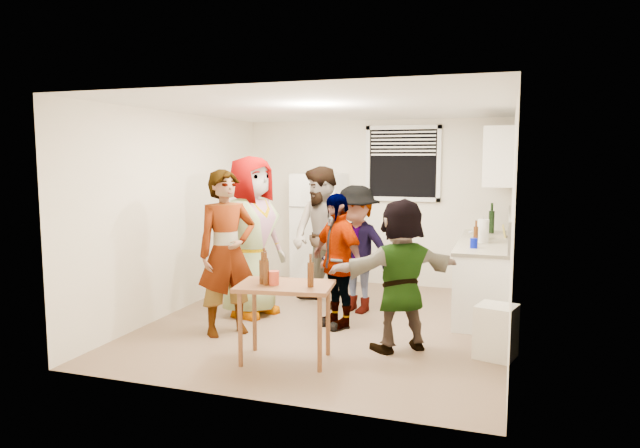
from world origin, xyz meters
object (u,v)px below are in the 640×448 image
(guest_back_left, at_px, (322,306))
(serving_table, at_px, (286,360))
(kettle, at_px, (481,239))
(beer_bottle_counter, at_px, (475,244))
(refrigerator, at_px, (319,230))
(guest_grey, at_px, (253,314))
(beer_bottle_table, at_px, (265,280))
(guest_orange, at_px, (399,349))
(trash_bin, at_px, (496,332))
(blue_cup, at_px, (474,248))
(guest_stripe, at_px, (229,333))
(red_cup, at_px, (274,285))
(guest_black, at_px, (337,326))
(guest_back_right, at_px, (356,311))
(wine_bottle, at_px, (491,233))

(guest_back_left, bearing_deg, serving_table, -50.64)
(kettle, relative_size, beer_bottle_counter, 1.07)
(refrigerator, bearing_deg, guest_grey, -98.19)
(serving_table, xyz_separation_m, beer_bottle_table, (-0.24, 0.10, 0.75))
(guest_grey, relative_size, guest_orange, 1.27)
(trash_bin, xyz_separation_m, guest_grey, (-2.90, 0.65, -0.25))
(blue_cup, xyz_separation_m, guest_stripe, (-2.54, -1.21, -0.90))
(red_cup, distance_m, guest_black, 1.51)
(guest_grey, relative_size, guest_stripe, 1.08)
(trash_bin, distance_m, guest_back_right, 2.10)
(trash_bin, distance_m, guest_orange, 0.97)
(beer_bottle_table, relative_size, guest_black, 0.14)
(guest_stripe, bearing_deg, guest_back_right, 1.83)
(guest_grey, height_order, guest_back_right, guest_grey)
(refrigerator, xyz_separation_m, kettle, (2.40, -0.62, 0.05))
(blue_cup, height_order, guest_back_left, blue_cup)
(serving_table, relative_size, red_cup, 6.76)
(wine_bottle, relative_size, guest_grey, 0.16)
(guest_stripe, bearing_deg, beer_bottle_counter, -16.77)
(beer_bottle_counter, height_order, serving_table, beer_bottle_counter)
(guest_back_left, bearing_deg, guest_orange, -15.66)
(serving_table, xyz_separation_m, guest_orange, (0.98, 0.67, 0.00))
(beer_bottle_counter, bearing_deg, guest_stripe, -148.80)
(serving_table, height_order, guest_grey, serving_table)
(kettle, bearing_deg, beer_bottle_counter, -90.85)
(guest_stripe, height_order, guest_back_left, guest_back_left)
(refrigerator, distance_m, guest_black, 2.33)
(wine_bottle, distance_m, blue_cup, 1.42)
(refrigerator, distance_m, red_cup, 3.34)
(wine_bottle, relative_size, guest_stripe, 0.17)
(guest_back_right, bearing_deg, wine_bottle, 57.76)
(guest_grey, distance_m, guest_black, 1.15)
(guest_orange, bearing_deg, refrigerator, -94.25)
(guest_grey, bearing_deg, serving_table, -125.71)
(beer_bottle_counter, height_order, guest_back_left, beer_bottle_counter)
(wine_bottle, bearing_deg, kettle, -99.23)
(guest_stripe, height_order, guest_black, guest_stripe)
(kettle, distance_m, blue_cup, 0.79)
(beer_bottle_counter, height_order, guest_back_right, beer_bottle_counter)
(refrigerator, height_order, kettle, refrigerator)
(guest_orange, bearing_deg, serving_table, -3.77)
(wine_bottle, xyz_separation_m, beer_bottle_table, (-2.02, -3.11, -0.15))
(kettle, height_order, serving_table, kettle)
(red_cup, bearing_deg, guest_stripe, 141.90)
(guest_black, distance_m, guest_orange, 1.00)
(blue_cup, relative_size, guest_back_left, 0.06)
(refrigerator, height_order, beer_bottle_counter, refrigerator)
(serving_table, distance_m, red_cup, 0.76)
(beer_bottle_table, xyz_separation_m, guest_back_right, (0.44, 1.81, -0.75))
(blue_cup, xyz_separation_m, guest_back_right, (-1.43, 0.10, -0.90))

